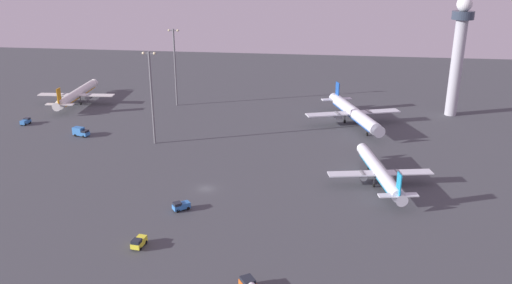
% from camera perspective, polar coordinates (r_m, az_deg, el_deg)
% --- Properties ---
extents(ground_plane, '(416.00, 416.00, 0.00)m').
position_cam_1_polar(ground_plane, '(138.69, -5.51, -5.15)').
color(ground_plane, '#424449').
extents(control_tower, '(8.00, 8.00, 44.94)m').
position_cam_1_polar(control_tower, '(211.31, 21.43, 9.52)').
color(control_tower, '#A8A8B2').
rests_on(control_tower, ground).
extents(airplane_far_stand, '(28.40, 36.27, 9.37)m').
position_cam_1_polar(airplane_far_stand, '(143.29, 13.50, -3.24)').
color(airplane_far_stand, silver).
rests_on(airplane_far_stand, ground).
extents(airplane_mid_apron, '(34.86, 44.30, 11.70)m').
position_cam_1_polar(airplane_mid_apron, '(192.99, 10.72, 3.17)').
color(airplane_mid_apron, silver).
rests_on(airplane_mid_apron, ground).
extents(airplane_near_gate, '(32.05, 41.14, 10.55)m').
position_cam_1_polar(airplane_near_gate, '(230.57, -19.16, 4.99)').
color(airplane_near_gate, silver).
rests_on(airplane_near_gate, ground).
extents(catering_truck, '(6.06, 3.68, 3.05)m').
position_cam_1_polar(catering_truck, '(187.78, -18.77, 1.08)').
color(catering_truck, '#3372BF').
rests_on(catering_truck, ground).
extents(baggage_tractor, '(4.47, 4.10, 2.25)m').
position_cam_1_polar(baggage_tractor, '(127.69, -8.27, -6.96)').
color(baggage_tractor, '#3372BF').
rests_on(baggage_tractor, ground).
extents(cargo_loader, '(2.46, 4.35, 2.25)m').
position_cam_1_polar(cargo_loader, '(114.08, -12.79, -10.72)').
color(cargo_loader, yellow).
rests_on(cargo_loader, ground).
extents(maintenance_van, '(2.29, 4.28, 2.25)m').
position_cam_1_polar(maintenance_van, '(208.67, -24.05, 2.10)').
color(maintenance_van, '#3372BF').
rests_on(maintenance_van, ground).
extents(apron_light_central, '(4.80, 0.90, 30.47)m').
position_cam_1_polar(apron_light_central, '(169.67, -11.43, 5.32)').
color(apron_light_central, slate).
rests_on(apron_light_central, ground).
extents(apron_light_west, '(4.80, 0.90, 31.40)m').
position_cam_1_polar(apron_light_west, '(214.76, -8.92, 8.56)').
color(apron_light_west, slate).
rests_on(apron_light_west, ground).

